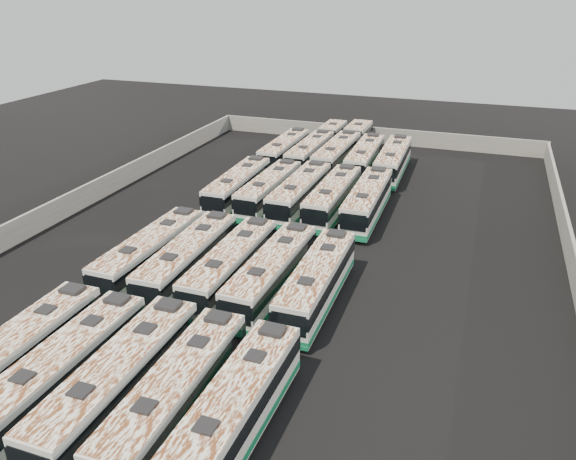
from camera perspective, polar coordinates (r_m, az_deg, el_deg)
The scene contains 22 objects.
ground at distance 47.49m, azimuth -0.29°, elevation -2.01°, with size 140.00×140.00×0.00m, color black.
perimeter_wall at distance 47.02m, azimuth -0.29°, elevation -0.81°, with size 45.20×73.20×2.20m.
bus_front_far_left at distance 35.38m, azimuth -25.82°, elevation -11.44°, with size 2.62×12.06×3.40m.
bus_front_left at distance 33.33m, azimuth -21.78°, elevation -13.00°, with size 2.65×12.06×3.39m.
bus_front_center at distance 31.46m, azimuth -16.76°, elevation -14.48°, with size 2.65×12.49×3.52m.
bus_front_right at distance 30.02m, azimuth -11.31°, elevation -16.10°, with size 2.65×12.09×3.40m.
bus_front_far_right at distance 28.65m, azimuth -5.52°, elevation -17.96°, with size 2.78×12.16×3.42m.
bus_midfront_far_left at distance 44.21m, azimuth -13.77°, elevation -2.30°, with size 2.84×12.25×3.44m.
bus_midfront_left at distance 42.63m, azimuth -10.08°, elevation -2.97°, with size 2.87×12.34×3.46m.
bus_midfront_center at distance 41.31m, azimuth -5.80°, elevation -3.66°, with size 2.58×12.10×3.41m.
bus_midfront_right at distance 40.08m, azimuth -1.65°, elevation -4.44°, with size 2.88×12.23×3.43m.
bus_midfront_far_right at distance 39.07m, azimuth 2.97°, elevation -5.31°, with size 2.63×12.07×3.40m.
bus_midback_far_left at distance 57.19m, azimuth -5.11°, elevation 4.42°, with size 2.83×12.16×3.41m.
bus_midback_left at distance 56.14m, azimuth -1.91°, elevation 4.09°, with size 2.75×11.95×3.36m.
bus_midback_center at distance 55.05m, azimuth 1.21°, elevation 3.76°, with size 2.82×12.40×3.48m.
bus_midback_right at distance 54.20m, azimuth 4.57°, elevation 3.33°, with size 2.68×12.22×3.44m.
bus_midback_far_right at distance 53.54m, azimuth 8.06°, elevation 2.93°, with size 2.80×12.43×3.49m.
bus_back_far_left at distance 69.42m, azimuth -0.36°, elevation 8.05°, with size 2.61×11.98×3.37m.
bus_back_left at distance 71.41m, azimuth 3.07°, elevation 8.46°, with size 2.78×18.58×3.36m.
bus_back_center at distance 70.71m, azimuth 5.73°, elevation 8.28°, with size 3.03×19.38×3.51m.
bus_back_right at distance 66.89m, azimuth 7.80°, elevation 7.23°, with size 2.90×12.28×3.44m.
bus_back_far_right at distance 66.28m, azimuth 10.61°, elevation 6.92°, with size 2.93×12.53×3.51m.
Camera 1 is at (14.57, -40.10, 20.87)m, focal length 35.00 mm.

